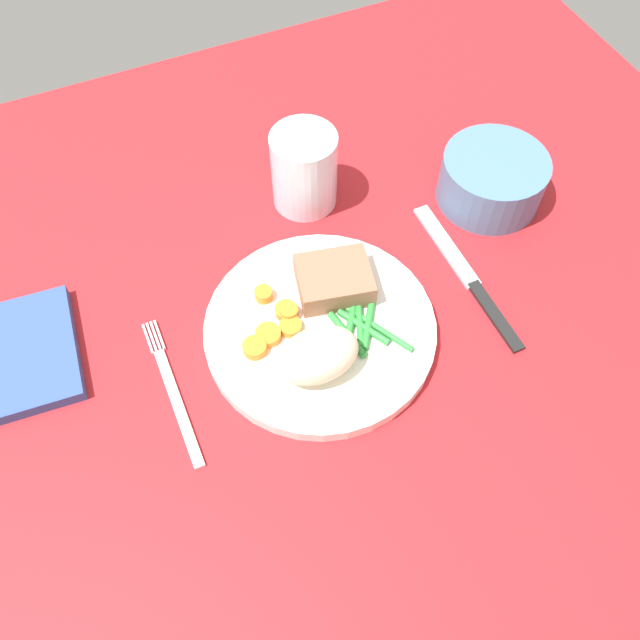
% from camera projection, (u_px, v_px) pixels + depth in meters
% --- Properties ---
extents(dining_table, '(1.20, 0.90, 0.02)m').
position_uv_depth(dining_table, '(272.00, 325.00, 0.67)').
color(dining_table, red).
rests_on(dining_table, ground).
extents(dinner_plate, '(0.23, 0.23, 0.02)m').
position_uv_depth(dinner_plate, '(320.00, 329.00, 0.64)').
color(dinner_plate, white).
rests_on(dinner_plate, dining_table).
extents(meat_portion, '(0.08, 0.07, 0.03)m').
position_uv_depth(meat_portion, '(334.00, 279.00, 0.65)').
color(meat_portion, '#936047').
rests_on(meat_portion, dinner_plate).
extents(mashed_potatoes, '(0.08, 0.05, 0.05)m').
position_uv_depth(mashed_potatoes, '(318.00, 355.00, 0.59)').
color(mashed_potatoes, beige).
rests_on(mashed_potatoes, dinner_plate).
extents(carrot_slices, '(0.07, 0.07, 0.01)m').
position_uv_depth(carrot_slices, '(274.00, 323.00, 0.63)').
color(carrot_slices, orange).
rests_on(carrot_slices, dinner_plate).
extents(green_beans, '(0.07, 0.08, 0.01)m').
position_uv_depth(green_beans, '(360.00, 328.00, 0.63)').
color(green_beans, '#2D8C38').
rests_on(green_beans, dinner_plate).
extents(fork, '(0.01, 0.17, 0.00)m').
position_uv_depth(fork, '(173.00, 391.00, 0.61)').
color(fork, silver).
rests_on(fork, dining_table).
extents(knife, '(0.02, 0.21, 0.01)m').
position_uv_depth(knife, '(469.00, 278.00, 0.68)').
color(knife, black).
rests_on(knife, dining_table).
extents(water_glass, '(0.07, 0.07, 0.09)m').
position_uv_depth(water_glass, '(304.00, 174.00, 0.71)').
color(water_glass, silver).
rests_on(water_glass, dining_table).
extents(salad_bowl, '(0.12, 0.12, 0.06)m').
position_uv_depth(salad_bowl, '(493.00, 177.00, 0.72)').
color(salad_bowl, '#4C7299').
rests_on(salad_bowl, dining_table).
extents(napkin, '(0.12, 0.14, 0.01)m').
position_uv_depth(napkin, '(21.00, 355.00, 0.63)').
color(napkin, '#334C8C').
rests_on(napkin, dining_table).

